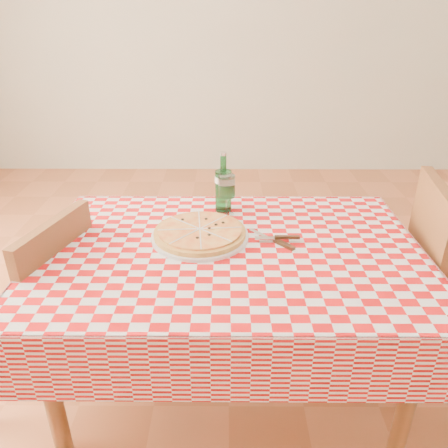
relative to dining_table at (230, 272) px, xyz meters
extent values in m
plane|color=#AF5E38|center=(0.00, 0.00, -0.66)|extent=(6.00, 6.00, 0.00)
cube|color=beige|center=(0.00, 3.00, 0.74)|extent=(5.00, 0.02, 2.80)
cube|color=brown|center=(0.00, 0.00, 0.07)|extent=(1.20, 0.80, 0.04)
cylinder|color=brown|center=(-0.54, -0.34, -0.30)|extent=(0.06, 0.06, 0.71)
cylinder|color=brown|center=(0.54, -0.34, -0.30)|extent=(0.06, 0.06, 0.71)
cylinder|color=brown|center=(-0.54, 0.34, -0.30)|extent=(0.06, 0.06, 0.71)
cylinder|color=brown|center=(0.54, 0.34, -0.30)|extent=(0.06, 0.06, 0.71)
cube|color=#B30B0C|center=(0.00, 0.00, 0.09)|extent=(1.30, 0.90, 0.01)
cylinder|color=brown|center=(0.70, -0.08, -0.44)|extent=(0.04, 0.04, 0.44)
cylinder|color=brown|center=(0.76, 0.28, -0.44)|extent=(0.04, 0.04, 0.44)
cube|color=brown|center=(0.72, 0.10, 0.05)|extent=(0.11, 0.43, 0.47)
cube|color=brown|center=(-0.76, 0.03, -0.24)|extent=(0.48, 0.48, 0.04)
cylinder|color=brown|center=(-0.55, 0.14, -0.46)|extent=(0.03, 0.03, 0.40)
cylinder|color=brown|center=(-0.87, 0.23, -0.46)|extent=(0.03, 0.03, 0.40)
cylinder|color=brown|center=(-0.64, -0.18, -0.46)|extent=(0.03, 0.03, 0.40)
cube|color=brown|center=(-0.59, -0.02, -0.01)|extent=(0.14, 0.38, 0.43)
camera|label=1|loc=(-0.01, -1.29, 0.83)|focal=35.00mm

